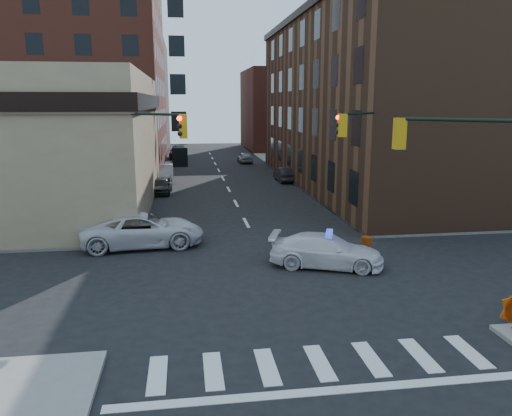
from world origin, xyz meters
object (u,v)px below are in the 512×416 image
object	(u,v)px
parked_car_wfar	(165,172)
pedestrian_a	(55,213)
police_car	(326,251)
barrel_road	(366,246)
barricade_nw_a	(105,237)
barrel_bank	(151,231)
parked_car_enear	(285,174)
parked_car_wnear	(161,186)
pickup	(143,230)
pedestrian_b	(59,229)

from	to	relation	value
parked_car_wfar	pedestrian_a	xyz separation A→B (m)	(-5.38, -19.31, 0.43)
police_car	pedestrian_a	xyz separation A→B (m)	(-13.40, 7.85, 0.39)
police_car	barrel_road	world-z (taller)	police_car
pedestrian_a	barricade_nw_a	world-z (taller)	pedestrian_a
pedestrian_a	barrel_bank	size ratio (longest dim) A/B	2.17
barrel_road	police_car	bearing A→B (deg)	-152.47
parked_car_enear	barrel_road	world-z (taller)	parked_car_enear
parked_car_wnear	parked_car_enear	xyz separation A→B (m)	(11.00, 4.70, 0.01)
parked_car_wnear	parked_car_enear	size ratio (longest dim) A/B	0.95
pickup	pedestrian_b	bearing A→B (deg)	82.23
pedestrian_a	barricade_nw_a	bearing A→B (deg)	-10.03
parked_car_wfar	police_car	bearing A→B (deg)	-72.88
pedestrian_b	barricade_nw_a	distance (m)	2.32
pedestrian_b	barrel_road	xyz separation A→B (m)	(14.75, -3.43, -0.52)
pedestrian_a	pedestrian_b	distance (m)	3.36
barricade_nw_a	parked_car_wfar	bearing A→B (deg)	71.70
pedestrian_b	barricade_nw_a	size ratio (longest dim) A/B	1.51
police_car	parked_car_wnear	world-z (taller)	police_car
parked_car_wfar	pedestrian_b	bearing A→B (deg)	-100.40
police_car	barrel_bank	xyz separation A→B (m)	(-8.02, 5.76, -0.28)
pickup	barrel_road	world-z (taller)	pickup
pickup	barrel_bank	world-z (taller)	pickup
police_car	parked_car_wfar	xyz separation A→B (m)	(-8.02, 27.17, -0.04)
parked_car_wfar	pedestrian_a	world-z (taller)	pedestrian_a
pickup	parked_car_enear	world-z (taller)	pickup
pedestrian_a	police_car	bearing A→B (deg)	7.08
parked_car_wfar	pedestrian_b	distance (m)	22.96
parked_car_wfar	pedestrian_a	size ratio (longest dim) A/B	2.15
police_car	barricade_nw_a	distance (m)	11.06
pickup	parked_car_wnear	xyz separation A→B (m)	(0.30, 15.03, -0.21)
pickup	barricade_nw_a	size ratio (longest dim) A/B	5.46
parked_car_wnear	barrel_road	bearing A→B (deg)	-57.58
police_car	parked_car_wnear	xyz separation A→B (m)	(-8.02, 19.47, -0.08)
police_car	parked_car_wfar	bearing A→B (deg)	35.81
pickup	barrel_road	size ratio (longest dim) A/B	6.48
parked_car_wfar	pedestrian_b	size ratio (longest dim) A/B	2.48
pickup	barricade_nw_a	world-z (taller)	pickup
barricade_nw_a	parked_car_wnear	bearing A→B (deg)	68.99
parked_car_enear	barrel_road	xyz separation A→B (m)	(-0.66, -22.96, -0.18)
pedestrian_b	parked_car_wfar	bearing A→B (deg)	48.24
parked_car_wnear	barrel_road	distance (m)	20.98
barrel_road	barrel_bank	size ratio (longest dim) A/B	1.05
police_car	pedestrian_a	distance (m)	15.54
pickup	pedestrian_a	xyz separation A→B (m)	(-5.08, 3.42, 0.27)
parked_car_wfar	barricade_nw_a	distance (m)	22.93
police_car	parked_car_wnear	distance (m)	21.05
parked_car_enear	barrel_bank	world-z (taller)	parked_car_enear
parked_car_wnear	pedestrian_b	bearing A→B (deg)	-103.66
barrel_bank	barricade_nw_a	distance (m)	2.58
pedestrian_a	barrel_road	size ratio (longest dim) A/B	2.06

